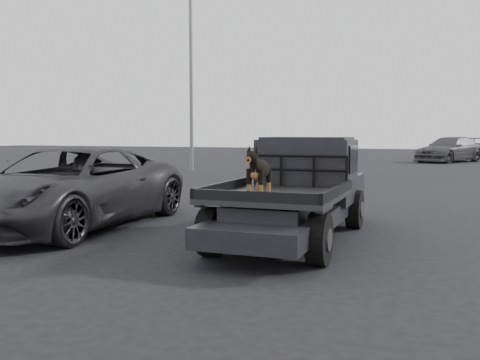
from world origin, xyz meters
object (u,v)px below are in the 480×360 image
(dog, at_px, (259,174))
(parked_suv, at_px, (69,187))
(distant_car_a, at_px, (304,150))
(distant_car_b, at_px, (450,149))
(floodlight_near, at_px, (191,17))
(flatbed_ute, at_px, (294,214))

(dog, height_order, parked_suv, dog)
(parked_suv, bearing_deg, distant_car_a, 91.56)
(dog, distance_m, distant_car_a, 27.97)
(distant_car_b, bearing_deg, parked_suv, -72.92)
(parked_suv, xyz_separation_m, distant_car_b, (7.31, 29.05, 0.03))
(dog, bearing_deg, floodlight_near, 118.92)
(parked_suv, xyz_separation_m, distant_car_a, (-1.70, 25.90, -0.00))
(dog, relative_size, floodlight_near, 0.05)
(flatbed_ute, bearing_deg, parked_suv, -175.11)
(parked_suv, relative_size, distant_car_b, 1.01)
(distant_car_a, height_order, floodlight_near, floodlight_near)
(flatbed_ute, relative_size, floodlight_near, 0.39)
(flatbed_ute, distance_m, parked_suv, 4.54)
(dog, bearing_deg, flatbed_ute, 88.51)
(parked_suv, bearing_deg, flatbed_ute, 2.71)
(dog, xyz_separation_m, distant_car_b, (2.85, 30.43, -0.47))
(distant_car_b, height_order, floodlight_near, floodlight_near)
(flatbed_ute, relative_size, distant_car_a, 1.12)
(parked_suv, distance_m, distant_car_a, 25.95)
(floodlight_near, bearing_deg, flatbed_ute, -58.19)
(flatbed_ute, height_order, parked_suv, parked_suv)
(parked_suv, distance_m, distant_car_b, 29.95)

